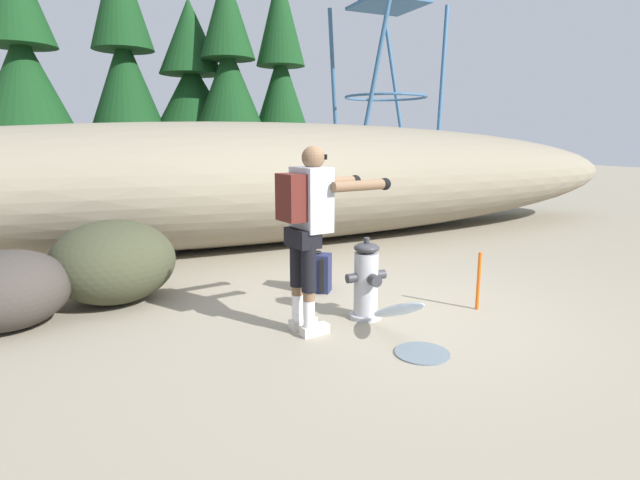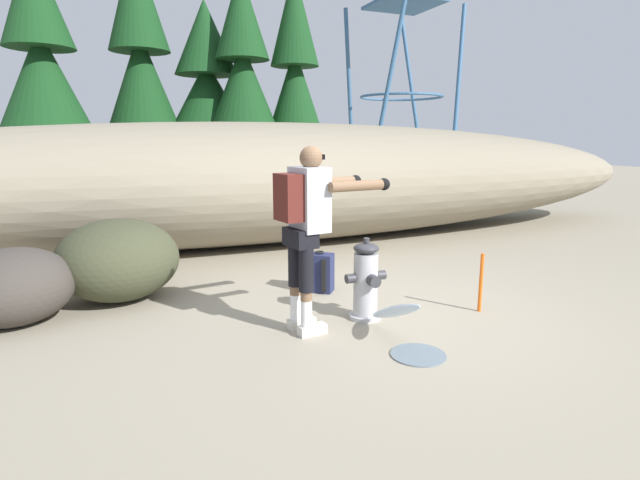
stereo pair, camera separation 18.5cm
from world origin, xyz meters
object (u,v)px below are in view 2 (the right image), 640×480
at_px(fire_hydrant, 366,282).
at_px(spare_backpack, 320,273).
at_px(utility_worker, 308,217).
at_px(boulder_mid, 13,287).
at_px(survey_stake, 481,283).
at_px(boulder_large, 118,260).

relative_size(fire_hydrant, spare_backpack, 1.70).
bearing_deg(utility_worker, spare_backpack, 54.48).
xyz_separation_m(boulder_mid, survey_stake, (4.28, -1.39, -0.07)).
bearing_deg(boulder_mid, fire_hydrant, -19.89).
relative_size(boulder_large, boulder_mid, 1.19).
bearing_deg(fire_hydrant, spare_backpack, 94.04).
relative_size(fire_hydrant, utility_worker, 0.48).
relative_size(utility_worker, boulder_large, 1.28).
bearing_deg(survey_stake, boulder_mid, 162.01).
distance_m(spare_backpack, boulder_mid, 3.05).
relative_size(fire_hydrant, boulder_large, 0.62).
height_order(fire_hydrant, spare_backpack, fire_hydrant).
xyz_separation_m(fire_hydrant, boulder_mid, (-3.12, 1.13, -0.00)).
bearing_deg(survey_stake, fire_hydrant, 167.31).
bearing_deg(utility_worker, fire_hydrant, -0.36).
xyz_separation_m(fire_hydrant, utility_worker, (-0.62, -0.09, 0.68)).
bearing_deg(survey_stake, boulder_large, 151.53).
bearing_deg(survey_stake, utility_worker, 174.43).
xyz_separation_m(fire_hydrant, survey_stake, (1.16, -0.26, -0.07)).
bearing_deg(boulder_mid, survey_stake, -17.99).
xyz_separation_m(boulder_large, survey_stake, (3.35, -1.82, -0.14)).
bearing_deg(spare_backpack, utility_worker, -168.61).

